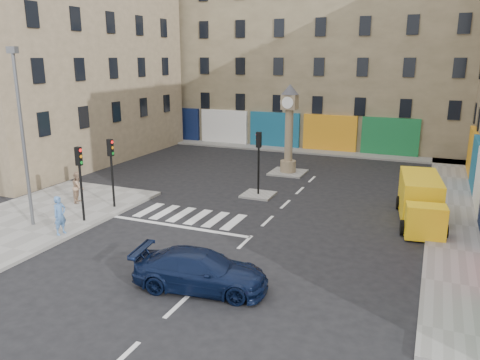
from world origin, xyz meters
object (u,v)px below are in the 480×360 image
Objects in this scene: traffic_light_island at (259,153)px; lamp_post at (22,129)px; pedestrian_blue at (60,215)px; clock_pillar at (289,123)px; pedestrian_tan at (78,187)px; traffic_light_left_near at (80,172)px; yellow_van at (420,200)px; navy_sedan at (201,270)px; traffic_light_left_far at (111,162)px.

traffic_light_island is 0.45× the size of lamp_post.
traffic_light_island is 2.06× the size of pedestrian_blue.
pedestrian_tan is (-8.59, -11.48, -2.52)m from clock_pillar.
lamp_post is at bearing -118.35° from clock_pillar.
traffic_light_left_near is at bearing -159.26° from pedestrian_tan.
lamp_post is at bearing 162.06° from pedestrian_tan.
lamp_post is 4.74× the size of pedestrian_tan.
clock_pillar is 11.65m from yellow_van.
navy_sedan is at bearing -83.00° from clock_pillar.
pedestrian_blue is (-6.00, -15.65, -2.50)m from clock_pillar.
pedestrian_blue is (2.20, -0.46, -3.74)m from lamp_post.
yellow_van reaches higher than pedestrian_tan.
traffic_light_left_far reaches higher than navy_sedan.
navy_sedan is 12.37m from pedestrian_tan.
traffic_light_island is 11.48m from pedestrian_blue.
traffic_light_left_near is 16.83m from yellow_van.
navy_sedan is 8.39m from pedestrian_blue.
traffic_light_left_far is (0.00, 2.40, 0.00)m from traffic_light_left_near.
traffic_light_island is 0.61× the size of clock_pillar.
traffic_light_left_near is 10.03m from traffic_light_island.
traffic_light_left_far is at bearing -139.40° from traffic_light_island.
pedestrian_blue is (0.30, -4.26, -1.57)m from traffic_light_left_far.
navy_sedan is at bearing -36.19° from traffic_light_left_far.
traffic_light_left_far is at bearing -111.86° from pedestrian_tan.
traffic_light_left_far reaches higher than pedestrian_blue.
yellow_van is (9.01, -6.97, -2.47)m from clock_pillar.
navy_sedan is (10.36, -2.39, -4.09)m from lamp_post.
yellow_van is (9.01, -0.97, -1.51)m from traffic_light_island.
traffic_light_left_near is 0.77× the size of navy_sedan.
clock_pillar reaches higher than pedestrian_tan.
traffic_light_island is 6.07m from clock_pillar.
traffic_light_island is at bearing 48.29° from lamp_post.
lamp_post is at bearing -143.62° from traffic_light_left_near.
yellow_van is (15.31, 6.83, -1.54)m from traffic_light_left_near.
traffic_light_left_far is 4.55m from pedestrian_blue.
lamp_post is (-1.90, -1.40, 2.17)m from traffic_light_left_near.
lamp_post is 4.62× the size of pedestrian_blue.
pedestrian_tan is at bearing 38.49° from pedestrian_blue.
traffic_light_island is at bearing 2.02° from navy_sedan.
traffic_light_left_near is at bearing -128.93° from traffic_light_island.
traffic_light_island is 0.60× the size of yellow_van.
pedestrian_tan is at bearing -147.45° from traffic_light_island.
traffic_light_left_near is 2.06× the size of pedestrian_blue.
clock_pillar is 17.94m from navy_sedan.
clock_pillar is at bearing 135.16° from yellow_van.
lamp_post is (-1.90, -3.80, 2.17)m from traffic_light_left_far.
clock_pillar is at bearing 61.65° from lamp_post.
clock_pillar reaches higher than yellow_van.
traffic_light_left_far is 16.01m from yellow_van.
traffic_light_left_near is 15.19m from clock_pillar.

